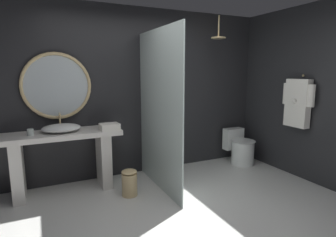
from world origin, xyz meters
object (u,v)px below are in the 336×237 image
rain_shower_head (218,36)px  hanging_bathrobe (298,101)px  waste_bin (129,182)px  tumbler_cup (30,132)px  tissue_box (105,125)px  round_wall_mirror (57,86)px  folded_hand_towel (110,127)px  vessel_sink (61,128)px  toilet (240,149)px

rain_shower_head → hanging_bathrobe: bearing=-46.2°
waste_bin → tumbler_cup: bearing=158.1°
rain_shower_head → hanging_bathrobe: 1.58m
tumbler_cup → waste_bin: bearing=-21.9°
tumbler_cup → waste_bin: tumbler_cup is taller
rain_shower_head → waste_bin: rain_shower_head is taller
tissue_box → hanging_bathrobe: bearing=-19.2°
round_wall_mirror → folded_hand_towel: round_wall_mirror is taller
tumbler_cup → rain_shower_head: size_ratio=0.24×
round_wall_mirror → waste_bin: (0.77, -0.74, -1.25)m
vessel_sink → waste_bin: bearing=-33.7°
waste_bin → folded_hand_towel: bearing=114.8°
round_wall_mirror → vessel_sink: bearing=-88.3°
toilet → round_wall_mirror: bearing=173.5°
tumbler_cup → round_wall_mirror: round_wall_mirror is taller
tissue_box → folded_hand_towel: 0.14m
tumbler_cup → vessel_sink: bearing=8.1°
rain_shower_head → waste_bin: size_ratio=0.97×
tumbler_cup → hanging_bathrobe: (3.64, -0.91, 0.31)m
tumbler_cup → waste_bin: 1.41m
folded_hand_towel → round_wall_mirror: bearing=146.8°
hanging_bathrobe → toilet: bearing=109.8°
tumbler_cup → folded_hand_towel: bearing=-6.6°
round_wall_mirror → hanging_bathrobe: size_ratio=1.17×
tissue_box → toilet: bearing=-1.7°
vessel_sink → folded_hand_towel: vessel_sink is taller
vessel_sink → hanging_bathrobe: bearing=-16.5°
vessel_sink → round_wall_mirror: size_ratio=0.54×
folded_hand_towel → toilet: bearing=1.6°
tissue_box → toilet: (2.38, -0.07, -0.61)m
waste_bin → rain_shower_head: bearing=14.4°
vessel_sink → rain_shower_head: 2.74m
vessel_sink → tissue_box: 0.57m
round_wall_mirror → rain_shower_head: bearing=-7.5°
tumbler_cup → rain_shower_head: 3.08m
toilet → tumbler_cup: bearing=179.2°
rain_shower_head → folded_hand_towel: size_ratio=1.38×
round_wall_mirror → rain_shower_head: rain_shower_head is taller
round_wall_mirror → hanging_bathrobe: 3.50m
waste_bin → folded_hand_towel: 0.80m
tumbler_cup → tissue_box: size_ratio=0.55×
tissue_box → round_wall_mirror: (-0.58, 0.26, 0.55)m
toilet → tissue_box: bearing=178.3°
round_wall_mirror → hanging_bathrobe: bearing=-20.2°
tumbler_cup → waste_bin: (1.14, -0.46, -0.70)m
hanging_bathrobe → folded_hand_towel: bearing=163.2°
round_wall_mirror → waste_bin: size_ratio=2.56×
vessel_sink → folded_hand_towel: bearing=-15.3°
tissue_box → folded_hand_towel: folded_hand_towel is taller
rain_shower_head → hanging_bathrobe: size_ratio=0.45×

